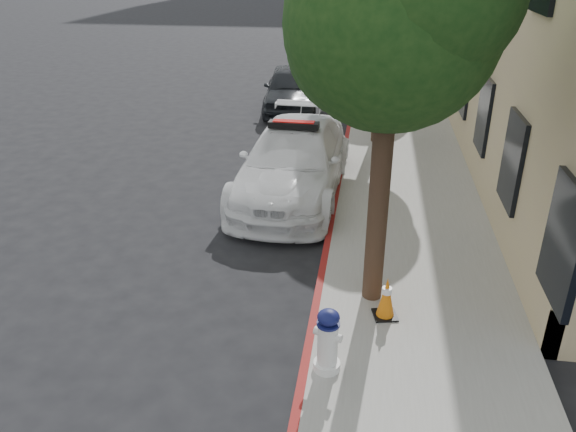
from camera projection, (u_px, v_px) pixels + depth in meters
The scene contains 9 objects.
ground at pixel (225, 234), 11.08m from camera, with size 120.00×120.00×0.00m, color black.
sidewalk at pixel (397, 109), 19.49m from camera, with size 3.20×50.00×0.15m, color gray.
curb_strip at pixel (353, 107), 19.69m from camera, with size 0.12×50.00×0.15m, color maroon.
tree_near at pixel (395, 20), 7.05m from camera, with size 2.92×2.82×5.62m.
police_car at pixel (294, 161), 12.56m from camera, with size 2.40×5.48×1.72m.
parked_car_mid at pixel (291, 88), 19.32m from camera, with size 1.76×4.38×1.49m, color black.
parked_car_far at pixel (329, 61), 23.67m from camera, with size 1.71×4.90×1.61m, color #131B31.
fire_hydrant at pixel (328, 341), 7.10m from camera, with size 0.39×0.35×0.91m.
traffic_cone at pixel (386, 298), 8.21m from camera, with size 0.41×0.41×0.65m.
Camera 1 is at (2.71, -9.55, 5.08)m, focal length 35.00 mm.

